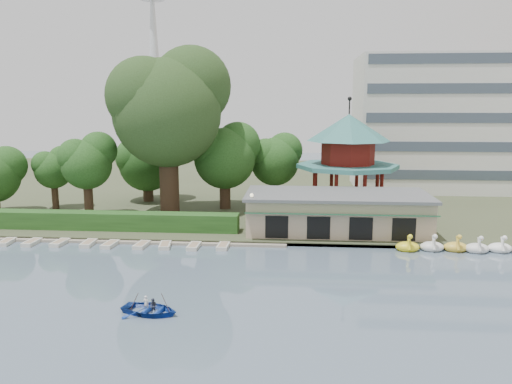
# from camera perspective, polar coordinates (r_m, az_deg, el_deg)

# --- Properties ---
(ground_plane) EXTENTS (220.00, 220.00, 0.00)m
(ground_plane) POSITION_cam_1_polar(r_m,az_deg,el_deg) (32.07, -6.36, -14.46)
(ground_plane) COLOR slate
(ground_plane) RESTS_ON ground
(shore) EXTENTS (220.00, 70.00, 0.40)m
(shore) POSITION_cam_1_polar(r_m,az_deg,el_deg) (81.88, 0.51, 0.82)
(shore) COLOR #424930
(shore) RESTS_ON ground
(embankment) EXTENTS (220.00, 0.60, 0.30)m
(embankment) POSITION_cam_1_polar(r_m,az_deg,el_deg) (48.11, -2.45, -5.81)
(embankment) COLOR gray
(embankment) RESTS_ON ground
(dock) EXTENTS (34.00, 1.60, 0.24)m
(dock) POSITION_cam_1_polar(r_m,az_deg,el_deg) (50.87, -16.07, -5.36)
(dock) COLOR gray
(dock) RESTS_ON ground
(boathouse) EXTENTS (18.60, 9.39, 3.90)m
(boathouse) POSITION_cam_1_polar(r_m,az_deg,el_deg) (51.94, 9.20, -2.22)
(boathouse) COLOR tan
(boathouse) RESTS_ON shore
(pavilion) EXTENTS (12.40, 12.40, 13.50)m
(pavilion) POSITION_cam_1_polar(r_m,az_deg,el_deg) (61.23, 10.47, 4.43)
(pavilion) COLOR tan
(pavilion) RESTS_ON shore
(office_building) EXTENTS (38.00, 18.00, 20.00)m
(office_building) POSITION_cam_1_polar(r_m,az_deg,el_deg) (82.24, 23.87, 6.70)
(office_building) COLOR silver
(office_building) RESTS_ON shore
(broadcast_tower) EXTENTS (8.00, 8.00, 96.00)m
(broadcast_tower) POSITION_cam_1_polar(r_m,az_deg,el_deg) (176.49, -11.62, 16.53)
(broadcast_tower) COLOR silver
(broadcast_tower) RESTS_ON ground
(hedge) EXTENTS (30.00, 2.00, 1.80)m
(hedge) POSITION_cam_1_polar(r_m,az_deg,el_deg) (54.66, -17.87, -3.12)
(hedge) COLOR #25511D
(hedge) RESTS_ON shore
(lamp_post) EXTENTS (0.36, 0.36, 4.28)m
(lamp_post) POSITION_cam_1_polar(r_m,az_deg,el_deg) (48.84, -0.49, -1.71)
(lamp_post) COLOR black
(lamp_post) RESTS_ON shore
(big_tree) EXTENTS (13.67, 12.73, 19.60)m
(big_tree) POSITION_cam_1_polar(r_m,az_deg,el_deg) (58.68, -9.94, 9.86)
(big_tree) COLOR #3A281C
(big_tree) RESTS_ON shore
(small_trees) EXTENTS (39.92, 16.78, 10.73)m
(small_trees) POSITION_cam_1_polar(r_m,az_deg,el_deg) (63.72, -11.54, 3.57)
(small_trees) COLOR #3A281C
(small_trees) RESTS_ON shore
(moored_rowboats) EXTENTS (27.45, 2.76, 0.36)m
(moored_rowboats) POSITION_cam_1_polar(r_m,az_deg,el_deg) (50.34, -18.86, -5.60)
(moored_rowboats) COLOR beige
(moored_rowboats) RESTS_ON ground
(rowboat_with_passengers) EXTENTS (5.96, 4.83, 2.01)m
(rowboat_with_passengers) POSITION_cam_1_polar(r_m,az_deg,el_deg) (33.39, -12.05, -12.59)
(rowboat_with_passengers) COLOR navy
(rowboat_with_passengers) RESTS_ON ground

